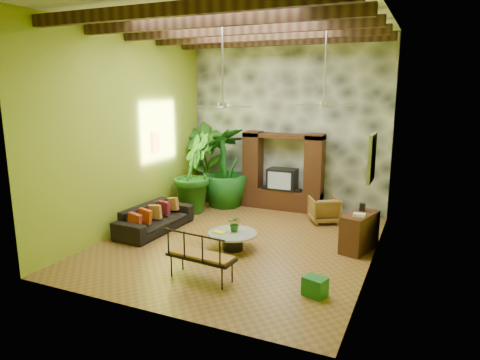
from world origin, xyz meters
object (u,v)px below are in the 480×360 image
at_px(wicker_armchair, 324,210).
at_px(sofa, 155,218).
at_px(entertainment_center, 282,177).
at_px(green_bin, 315,286).
at_px(ceiling_fan_front, 223,96).
at_px(tall_plant_a, 205,161).
at_px(tall_plant_c, 225,167).
at_px(coffee_table, 233,239).
at_px(iron_bench, 199,254).
at_px(ceiling_fan_back, 324,95).
at_px(tall_plant_b, 193,173).
at_px(side_console, 359,232).

bearing_deg(wicker_armchair, sofa, 3.80).
bearing_deg(entertainment_center, wicker_armchair, -27.95).
bearing_deg(wicker_armchair, green_bin, 71.79).
bearing_deg(ceiling_fan_front, tall_plant_a, 124.42).
height_order(wicker_armchair, tall_plant_c, tall_plant_c).
bearing_deg(ceiling_fan_front, wicker_armchair, 58.95).
distance_m(entertainment_center, coffee_table, 3.68).
xyz_separation_m(ceiling_fan_front, coffee_table, (0.26, -0.07, -3.15)).
bearing_deg(wicker_armchair, tall_plant_a, -39.30).
relative_size(wicker_armchair, tall_plant_a, 0.30).
distance_m(wicker_armchair, coffee_table, 3.16).
bearing_deg(iron_bench, ceiling_fan_back, 72.14).
distance_m(entertainment_center, iron_bench, 5.34).
distance_m(ceiling_fan_back, tall_plant_c, 4.25).
xyz_separation_m(entertainment_center, tall_plant_c, (-1.70, -0.40, 0.24)).
bearing_deg(iron_bench, coffee_table, 98.70).
distance_m(sofa, wicker_armchair, 4.49).
height_order(tall_plant_b, tall_plant_c, tall_plant_c).
bearing_deg(side_console, tall_plant_c, 170.59).
xyz_separation_m(sofa, iron_bench, (2.46, -2.09, 0.22)).
relative_size(sofa, green_bin, 5.83).
bearing_deg(ceiling_fan_back, sofa, -161.62).
xyz_separation_m(ceiling_fan_front, tall_plant_c, (-1.50, 3.14, -2.20)).
height_order(entertainment_center, tall_plant_b, tall_plant_b).
distance_m(ceiling_fan_back, tall_plant_a, 5.04).
bearing_deg(wicker_armchair, coffee_table, 34.26).
bearing_deg(sofa, green_bin, -108.89).
height_order(ceiling_fan_front, tall_plant_a, ceiling_fan_front).
height_order(tall_plant_a, coffee_table, tall_plant_a).
bearing_deg(tall_plant_b, tall_plant_c, 54.63).
relative_size(ceiling_fan_front, tall_plant_a, 0.72).
distance_m(tall_plant_c, iron_bench, 5.30).
xyz_separation_m(ceiling_fan_front, tall_plant_a, (-2.38, 3.47, -2.11)).
distance_m(wicker_armchair, tall_plant_c, 3.30).
distance_m(tall_plant_a, tall_plant_c, 0.94).
relative_size(wicker_armchair, green_bin, 1.95).
xyz_separation_m(ceiling_fan_back, tall_plant_c, (-3.30, 1.54, -2.20)).
bearing_deg(side_console, ceiling_fan_front, -143.57).
distance_m(ceiling_fan_front, tall_plant_c, 4.12).
height_order(entertainment_center, green_bin, entertainment_center).
xyz_separation_m(ceiling_fan_front, side_console, (2.85, 1.05, -2.98)).
distance_m(tall_plant_a, coffee_table, 4.53).
height_order(wicker_armchair, tall_plant_b, tall_plant_b).
relative_size(ceiling_fan_front, wicker_armchair, 2.44).
relative_size(entertainment_center, sofa, 1.05).
bearing_deg(tall_plant_a, sofa, -84.98).
bearing_deg(tall_plant_a, iron_bench, -62.46).
xyz_separation_m(ceiling_fan_front, green_bin, (2.49, -1.47, -3.23)).
bearing_deg(coffee_table, side_console, 23.33).
distance_m(tall_plant_b, iron_bench, 4.79).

